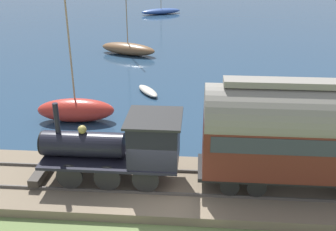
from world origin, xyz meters
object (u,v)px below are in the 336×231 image
at_px(rowboat_mid_harbor, 225,121).
at_px(rowboat_off_pier, 333,141).
at_px(rowboat_near_shore, 148,91).
at_px(steam_locomotive, 125,144).
at_px(passenger_coach, 308,131).
at_px(sailboat_brown, 128,48).
at_px(sailboat_blue, 161,11).
at_px(sailboat_red, 76,110).

relative_size(rowboat_mid_harbor, rowboat_off_pier, 0.89).
xyz_separation_m(rowboat_mid_harbor, rowboat_near_shore, (4.93, 5.15, -0.02)).
height_order(steam_locomotive, rowboat_near_shore, steam_locomotive).
relative_size(passenger_coach, sailboat_brown, 0.95).
distance_m(steam_locomotive, sailboat_blue, 47.35).
height_order(rowboat_off_pier, rowboat_near_shore, rowboat_off_pier).
bearing_deg(rowboat_off_pier, rowboat_near_shore, 32.05).
height_order(steam_locomotive, sailboat_blue, sailboat_blue).
xyz_separation_m(steam_locomotive, passenger_coach, (0.00, -7.18, 0.83)).
bearing_deg(steam_locomotive, sailboat_brown, 9.67).
bearing_deg(passenger_coach, rowboat_near_shore, 33.27).
relative_size(sailboat_red, rowboat_near_shore, 3.44).
distance_m(sailboat_brown, rowboat_mid_harbor, 17.71).
height_order(steam_locomotive, sailboat_brown, sailboat_brown).
xyz_separation_m(sailboat_brown, rowboat_mid_harbor, (-15.59, -8.39, -0.38)).
xyz_separation_m(sailboat_red, sailboat_blue, (40.44, -1.24, -0.29)).
relative_size(steam_locomotive, rowboat_off_pier, 2.47).
height_order(steam_locomotive, rowboat_mid_harbor, steam_locomotive).
bearing_deg(rowboat_near_shore, sailboat_blue, 62.90).
height_order(sailboat_red, rowboat_near_shore, sailboat_red).
bearing_deg(rowboat_mid_harbor, sailboat_brown, -29.91).
xyz_separation_m(steam_locomotive, rowboat_off_pier, (4.68, -9.98, -1.88)).
distance_m(sailboat_red, rowboat_mid_harbor, 8.79).
bearing_deg(sailboat_brown, rowboat_mid_harbor, -131.04).
relative_size(sailboat_brown, rowboat_off_pier, 3.52).
height_order(sailboat_brown, rowboat_mid_harbor, sailboat_brown).
distance_m(sailboat_red, rowboat_near_shore, 6.26).
bearing_deg(sailboat_blue, rowboat_mid_harbor, 163.45).
relative_size(rowboat_mid_harbor, rowboat_near_shore, 0.82).
bearing_deg(sailboat_brown, rowboat_off_pier, -121.55).
xyz_separation_m(rowboat_mid_harbor, rowboat_off_pier, (-2.24, -5.43, 0.05)).
bearing_deg(sailboat_blue, sailboat_red, 151.11).
relative_size(sailboat_blue, rowboat_near_shore, 2.36).
xyz_separation_m(passenger_coach, sailboat_brown, (22.51, 11.02, -2.38)).
height_order(passenger_coach, sailboat_blue, sailboat_blue).
bearing_deg(rowboat_mid_harbor, sailboat_blue, -47.61).
bearing_deg(sailboat_red, rowboat_off_pier, -101.96).
distance_m(rowboat_off_pier, rowboat_near_shore, 12.78).
bearing_deg(rowboat_near_shore, passenger_coach, -87.69).
height_order(passenger_coach, rowboat_near_shore, passenger_coach).
bearing_deg(passenger_coach, sailboat_blue, 12.15).
xyz_separation_m(sailboat_brown, rowboat_near_shore, (-10.66, -3.24, -0.41)).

